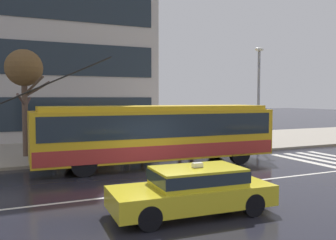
{
  "coord_description": "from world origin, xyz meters",
  "views": [
    {
      "loc": [
        -5.34,
        -12.17,
        3.13
      ],
      "look_at": [
        1.77,
        3.64,
        2.09
      ],
      "focal_mm": 38.43,
      "sensor_mm": 36.0,
      "label": 1
    }
  ],
  "objects_px": {
    "bus_shelter": "(90,121)",
    "pedestrian_waiting_by_pole": "(193,121)",
    "street_tree_bare": "(24,71)",
    "pedestrian_walking_past": "(142,123)",
    "trolleybus": "(158,133)",
    "pedestrian_approaching_curb": "(180,122)",
    "pedestrian_at_shelter": "(96,127)",
    "taxi_oncoming_near": "(194,188)",
    "street_lamp": "(259,88)"
  },
  "relations": [
    {
      "from": "bus_shelter",
      "to": "pedestrian_waiting_by_pole",
      "type": "bearing_deg",
      "value": 11.21
    },
    {
      "from": "pedestrian_waiting_by_pole",
      "to": "street_tree_bare",
      "type": "relative_size",
      "value": 0.36
    },
    {
      "from": "pedestrian_walking_past",
      "to": "trolleybus",
      "type": "bearing_deg",
      "value": -100.45
    },
    {
      "from": "trolleybus",
      "to": "pedestrian_approaching_curb",
      "type": "height_order",
      "value": "trolleybus"
    },
    {
      "from": "pedestrian_at_shelter",
      "to": "pedestrian_walking_past",
      "type": "height_order",
      "value": "pedestrian_at_shelter"
    },
    {
      "from": "pedestrian_waiting_by_pole",
      "to": "bus_shelter",
      "type": "bearing_deg",
      "value": -168.79
    },
    {
      "from": "bus_shelter",
      "to": "pedestrian_at_shelter",
      "type": "height_order",
      "value": "bus_shelter"
    },
    {
      "from": "bus_shelter",
      "to": "trolleybus",
      "type": "bearing_deg",
      "value": -52.31
    },
    {
      "from": "taxi_oncoming_near",
      "to": "bus_shelter",
      "type": "height_order",
      "value": "bus_shelter"
    },
    {
      "from": "taxi_oncoming_near",
      "to": "street_tree_bare",
      "type": "bearing_deg",
      "value": 107.89
    },
    {
      "from": "pedestrian_approaching_curb",
      "to": "pedestrian_waiting_by_pole",
      "type": "bearing_deg",
      "value": 30.57
    },
    {
      "from": "taxi_oncoming_near",
      "to": "pedestrian_walking_past",
      "type": "relative_size",
      "value": 2.3
    },
    {
      "from": "pedestrian_walking_past",
      "to": "pedestrian_waiting_by_pole",
      "type": "xyz_separation_m",
      "value": [
        3.45,
        0.2,
        0.06
      ]
    },
    {
      "from": "taxi_oncoming_near",
      "to": "street_tree_bare",
      "type": "distance_m",
      "value": 12.66
    },
    {
      "from": "taxi_oncoming_near",
      "to": "street_tree_bare",
      "type": "xyz_separation_m",
      "value": [
        -3.7,
        11.47,
        3.86
      ]
    },
    {
      "from": "taxi_oncoming_near",
      "to": "pedestrian_walking_past",
      "type": "xyz_separation_m",
      "value": [
        2.59,
        11.17,
        0.99
      ]
    },
    {
      "from": "pedestrian_approaching_curb",
      "to": "bus_shelter",
      "type": "bearing_deg",
      "value": -173.71
    },
    {
      "from": "taxi_oncoming_near",
      "to": "pedestrian_approaching_curb",
      "type": "relative_size",
      "value": 2.24
    },
    {
      "from": "trolleybus",
      "to": "street_tree_bare",
      "type": "xyz_separation_m",
      "value": [
        -5.5,
        4.59,
        3.02
      ]
    },
    {
      "from": "pedestrian_walking_past",
      "to": "pedestrian_waiting_by_pole",
      "type": "height_order",
      "value": "pedestrian_waiting_by_pole"
    },
    {
      "from": "pedestrian_at_shelter",
      "to": "trolleybus",
      "type": "bearing_deg",
      "value": -48.04
    },
    {
      "from": "pedestrian_approaching_curb",
      "to": "street_lamp",
      "type": "height_order",
      "value": "street_lamp"
    },
    {
      "from": "trolleybus",
      "to": "bus_shelter",
      "type": "height_order",
      "value": "trolleybus"
    },
    {
      "from": "street_lamp",
      "to": "pedestrian_walking_past",
      "type": "bearing_deg",
      "value": 164.03
    },
    {
      "from": "bus_shelter",
      "to": "street_tree_bare",
      "type": "xyz_separation_m",
      "value": [
        -3.06,
        1.43,
        2.58
      ]
    },
    {
      "from": "trolleybus",
      "to": "taxi_oncoming_near",
      "type": "distance_m",
      "value": 7.16
    },
    {
      "from": "pedestrian_at_shelter",
      "to": "street_tree_bare",
      "type": "distance_m",
      "value": 4.77
    },
    {
      "from": "trolleybus",
      "to": "pedestrian_walking_past",
      "type": "xyz_separation_m",
      "value": [
        0.79,
        4.28,
        0.14
      ]
    },
    {
      "from": "taxi_oncoming_near",
      "to": "street_lamp",
      "type": "distance_m",
      "value": 13.53
    },
    {
      "from": "taxi_oncoming_near",
      "to": "pedestrian_waiting_by_pole",
      "type": "height_order",
      "value": "pedestrian_waiting_by_pole"
    },
    {
      "from": "trolleybus",
      "to": "pedestrian_walking_past",
      "type": "relative_size",
      "value": 6.42
    },
    {
      "from": "taxi_oncoming_near",
      "to": "bus_shelter",
      "type": "distance_m",
      "value": 10.14
    },
    {
      "from": "taxi_oncoming_near",
      "to": "pedestrian_walking_past",
      "type": "bearing_deg",
      "value": 76.95
    },
    {
      "from": "trolleybus",
      "to": "pedestrian_approaching_curb",
      "type": "distance_m",
      "value": 4.82
    },
    {
      "from": "street_lamp",
      "to": "pedestrian_approaching_curb",
      "type": "bearing_deg",
      "value": 162.76
    },
    {
      "from": "pedestrian_at_shelter",
      "to": "pedestrian_waiting_by_pole",
      "type": "relative_size",
      "value": 1.01
    },
    {
      "from": "street_tree_bare",
      "to": "bus_shelter",
      "type": "bearing_deg",
      "value": -25.05
    },
    {
      "from": "pedestrian_walking_past",
      "to": "bus_shelter",
      "type": "bearing_deg",
      "value": -160.75
    },
    {
      "from": "pedestrian_approaching_curb",
      "to": "pedestrian_waiting_by_pole",
      "type": "height_order",
      "value": "pedestrian_approaching_curb"
    },
    {
      "from": "pedestrian_at_shelter",
      "to": "street_tree_bare",
      "type": "height_order",
      "value": "street_tree_bare"
    },
    {
      "from": "taxi_oncoming_near",
      "to": "pedestrian_approaching_curb",
      "type": "xyz_separation_m",
      "value": [
        4.82,
        10.64,
        1.01
      ]
    },
    {
      "from": "pedestrian_at_shelter",
      "to": "street_tree_bare",
      "type": "bearing_deg",
      "value": 147.53
    },
    {
      "from": "pedestrian_at_shelter",
      "to": "pedestrian_approaching_curb",
      "type": "relative_size",
      "value": 0.99
    },
    {
      "from": "taxi_oncoming_near",
      "to": "street_lamp",
      "type": "relative_size",
      "value": 0.74
    },
    {
      "from": "trolleybus",
      "to": "taxi_oncoming_near",
      "type": "relative_size",
      "value": 2.79
    },
    {
      "from": "trolleybus",
      "to": "pedestrian_waiting_by_pole",
      "type": "relative_size",
      "value": 6.36
    },
    {
      "from": "pedestrian_approaching_curb",
      "to": "trolleybus",
      "type": "bearing_deg",
      "value": -128.75
    },
    {
      "from": "trolleybus",
      "to": "pedestrian_waiting_by_pole",
      "type": "distance_m",
      "value": 6.17
    },
    {
      "from": "bus_shelter",
      "to": "pedestrian_waiting_by_pole",
      "type": "xyz_separation_m",
      "value": [
        6.68,
        1.32,
        -0.23
      ]
    },
    {
      "from": "street_lamp",
      "to": "street_tree_bare",
      "type": "height_order",
      "value": "street_lamp"
    }
  ]
}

